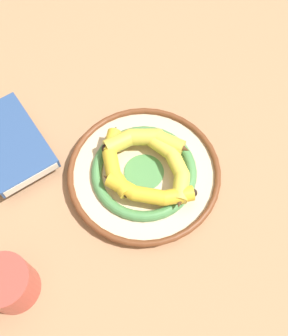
% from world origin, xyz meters
% --- Properties ---
extents(ground_plane, '(2.80, 2.80, 0.00)m').
position_xyz_m(ground_plane, '(0.00, 0.00, 0.00)').
color(ground_plane, '#A87A56').
extents(decorative_bowl, '(0.32, 0.32, 0.03)m').
position_xyz_m(decorative_bowl, '(0.04, -0.03, 0.02)').
color(decorative_bowl, beige).
rests_on(decorative_bowl, ground_plane).
extents(banana_a, '(0.09, 0.18, 0.03)m').
position_xyz_m(banana_a, '(0.10, -0.03, 0.05)').
color(banana_a, gold).
rests_on(banana_a, decorative_bowl).
extents(banana_b, '(0.18, 0.07, 0.03)m').
position_xyz_m(banana_b, '(0.05, 0.03, 0.05)').
color(banana_b, yellow).
rests_on(banana_b, decorative_bowl).
extents(banana_c, '(0.08, 0.18, 0.04)m').
position_xyz_m(banana_c, '(-0.02, -0.01, 0.05)').
color(banana_c, gold).
rests_on(banana_c, decorative_bowl).
extents(banana_d, '(0.17, 0.05, 0.03)m').
position_xyz_m(banana_d, '(0.02, -0.08, 0.05)').
color(banana_d, gold).
rests_on(banana_d, decorative_bowl).
extents(book_stack, '(0.24, 0.20, 0.05)m').
position_xyz_m(book_stack, '(-0.07, -0.30, 0.03)').
color(book_stack, '#B28933').
rests_on(book_stack, ground_plane).
extents(coffee_mug, '(0.12, 0.12, 0.09)m').
position_xyz_m(coffee_mug, '(0.22, -0.31, 0.04)').
color(coffee_mug, '#B24238').
rests_on(coffee_mug, ground_plane).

